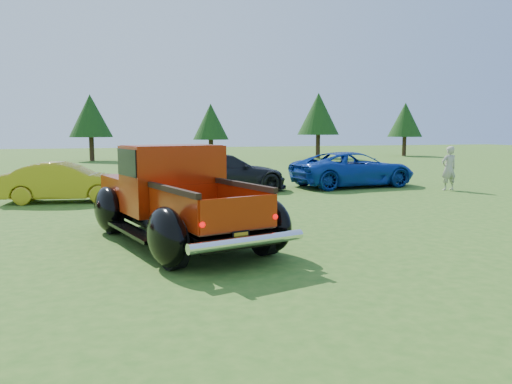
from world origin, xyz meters
name	(u,v)px	position (x,y,z in m)	size (l,w,h in m)	color
ground	(237,253)	(0.00, 0.00, 0.00)	(120.00, 120.00, 0.00)	#2F5C1A
tree_mid_left	(90,116)	(-3.00, 31.00, 3.38)	(3.20, 3.20, 5.00)	#332114
tree_mid_right	(211,122)	(6.00, 30.00, 2.97)	(2.82, 2.82, 4.40)	#332114
tree_east	(318,114)	(15.00, 29.50, 3.66)	(3.46, 3.46, 5.40)	#332114
tree_far_east	(405,120)	(24.00, 30.50, 3.25)	(3.07, 3.07, 4.80)	#332114
pickup_truck	(173,195)	(-0.96, 1.59, 0.95)	(3.61, 5.70, 1.99)	black
show_car_yellow	(65,182)	(-3.50, 8.21, 0.64)	(1.36, 3.89, 1.28)	#A89216
show_car_grey	(222,173)	(1.89, 9.11, 0.73)	(2.04, 5.01, 1.45)	black
show_car_blue	(353,169)	(7.51, 9.46, 0.71)	(2.37, 5.14, 1.43)	#0D3498
spectator	(449,168)	(10.38, 7.18, 0.85)	(0.62, 0.41, 1.70)	#A39F8D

